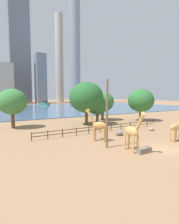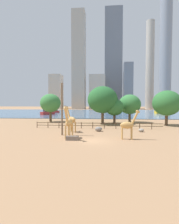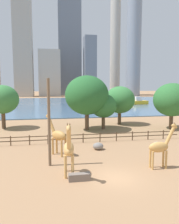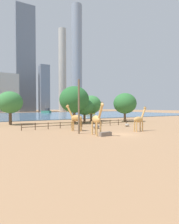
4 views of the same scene
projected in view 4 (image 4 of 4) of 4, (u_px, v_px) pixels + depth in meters
The scene contains 22 objects.
ground_plane at pixel (30, 115), 96.80m from camera, with size 400.00×400.00×0.00m, color #9E7551.
harbor_water at pixel (31, 115), 94.16m from camera, with size 180.00×86.00×0.20m, color #476B8C.
giraffe_tall at pixel (139, 119), 30.02m from camera, with size 2.85×0.78×4.39m.
giraffe_companion at pixel (97, 119), 25.66m from camera, with size 1.05×3.45×4.99m.
giraffe_young at pixel (76, 118), 30.56m from camera, with size 2.57×2.88×4.75m.
utility_pole at pixel (79, 107), 27.21m from camera, with size 0.28×0.28×8.50m, color brown.
boulder_near_fence at pixel (127, 125), 37.70m from camera, with size 0.99×0.83×0.63m, color gray.
boulder_by_pole at pixel (96, 126), 33.99m from camera, with size 1.28×1.15×0.86m, color gray.
feeding_trough at pixel (106, 134), 25.06m from camera, with size 1.80×0.60×0.60m, color #72665B.
enclosure_fence at pixel (85, 123), 36.80m from camera, with size 26.12×0.14×1.30m.
tree_left_large at pixel (91, 105), 52.04m from camera, with size 6.00×6.00×7.67m.
tree_center_broad at pixel (74, 100), 44.68m from camera, with size 7.58×7.58×9.56m.
tree_right_tall at pixel (125, 103), 50.33m from camera, with size 6.58×6.58×8.25m.
tree_left_small at pixel (10, 102), 41.00m from camera, with size 5.72×5.72×7.91m.
tree_right_small at pixel (84, 107), 46.28m from camera, with size 4.69×4.69×6.35m.
boat_sailboat at pixel (89, 112), 99.23m from camera, with size 7.48×4.04×3.12m.
boat_tug at pixel (46, 111), 126.44m from camera, with size 6.31×7.73×6.72m.
skyline_tower_needle at pixel (77, 59), 171.41m from camera, with size 10.40×10.40×103.91m, color gray.
skyline_tower_glass at pixel (62, 70), 181.42m from camera, with size 8.00×8.00×85.39m, color #B7B2A8.
skyline_block_left at pixel (25, 59), 172.60m from camera, with size 17.91×11.19×103.42m, color slate.
skyline_tower_short at pixel (44, 89), 157.40m from camera, with size 8.18×10.09×41.78m, color slate.
skyline_block_wide at pixel (9, 93), 152.36m from camera, with size 15.45×11.66×33.08m, color #B7B2A8.
Camera 4 is at (-17.05, -20.77, 4.13)m, focal length 28.00 mm.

